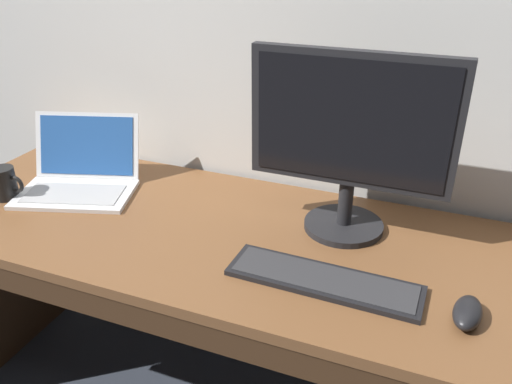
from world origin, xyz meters
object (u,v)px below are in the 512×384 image
object	(u,v)px
external_monitor	(350,137)
computer_mouse	(467,313)
coffee_mug	(5,183)
wired_keyboard	(324,280)
laptop_white	(79,178)

from	to	relation	value
external_monitor	computer_mouse	distance (m)	0.51
coffee_mug	computer_mouse	bearing A→B (deg)	-3.27
wired_keyboard	computer_mouse	distance (m)	0.32
external_monitor	coffee_mug	world-z (taller)	external_monitor
laptop_white	wired_keyboard	bearing A→B (deg)	-12.53
external_monitor	coffee_mug	size ratio (longest dim) A/B	4.66
laptop_white	wired_keyboard	xyz separation A→B (m)	(0.87, -0.19, -0.04)
laptop_white	computer_mouse	size ratio (longest dim) A/B	3.63
external_monitor	computer_mouse	bearing A→B (deg)	-39.01
wired_keyboard	external_monitor	bearing A→B (deg)	93.13
laptop_white	computer_mouse	xyz separation A→B (m)	(1.19, -0.21, -0.02)
laptop_white	wired_keyboard	world-z (taller)	laptop_white
laptop_white	computer_mouse	world-z (taller)	laptop_white
wired_keyboard	computer_mouse	world-z (taller)	computer_mouse
external_monitor	wired_keyboard	distance (m)	0.37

